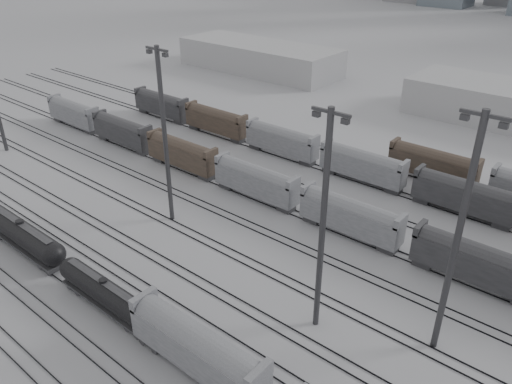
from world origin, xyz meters
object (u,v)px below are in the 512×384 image
Objects in this scene: tank_car_a at (23,234)px; hopper_car_a at (197,347)px; tank_car_b at (105,293)px; light_mast_c at (323,221)px.

tank_car_a is 1.15× the size of hopper_car_a.
tank_car_a is at bearing -180.00° from tank_car_b.
tank_car_a reaches higher than tank_car_b.
hopper_car_a is (14.70, 0.00, 1.20)m from tank_car_b.
tank_car_a is 41.22m from light_mast_c.
tank_car_a is 1.13× the size of tank_car_b.
tank_car_b is 25.89m from light_mast_c.
light_mast_c is (19.56, 13.09, 10.80)m from tank_car_b.
tank_car_b is at bearing 180.00° from hopper_car_a.
tank_car_b is at bearing 0.00° from tank_car_a.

